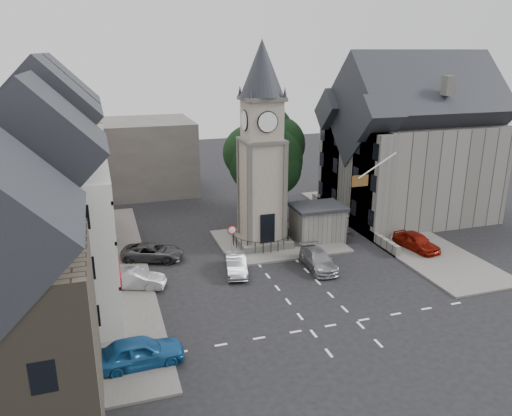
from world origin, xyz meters
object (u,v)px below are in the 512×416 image
object	(u,v)px
stone_shelter	(317,223)
car_west_blue	(139,352)
clock_tower	(262,148)
car_east_red	(416,242)
pedestrian	(346,224)

from	to	relation	value
stone_shelter	car_west_blue	bearing A→B (deg)	-139.81
clock_tower	car_west_blue	xyz separation A→B (m)	(-11.18, -13.99, -7.35)
clock_tower	car_east_red	size ratio (longest dim) A/B	3.85
clock_tower	stone_shelter	world-z (taller)	clock_tower
stone_shelter	car_east_red	xyz separation A→B (m)	(6.70, -4.50, -0.83)
stone_shelter	pedestrian	size ratio (longest dim) A/B	2.69
clock_tower	pedestrian	size ratio (longest dim) A/B	10.17
clock_tower	car_west_blue	size ratio (longest dim) A/B	3.59
car_west_blue	car_east_red	xyz separation A→B (m)	(22.68, 9.00, -0.05)
stone_shelter	pedestrian	world-z (taller)	stone_shelter
stone_shelter	car_east_red	world-z (taller)	stone_shelter
car_west_blue	pedestrian	bearing A→B (deg)	-55.64
car_east_red	pedestrian	world-z (taller)	pedestrian
car_west_blue	car_east_red	size ratio (longest dim) A/B	1.08
car_west_blue	pedestrian	size ratio (longest dim) A/B	2.84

